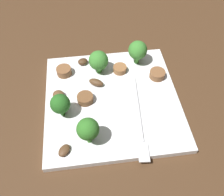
% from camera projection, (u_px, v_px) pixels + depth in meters
% --- Properties ---
extents(ground_plane, '(1.40, 1.40, 0.00)m').
position_uv_depth(ground_plane, '(112.00, 102.00, 0.47)').
color(ground_plane, '#422B19').
extents(plate, '(0.25, 0.25, 0.01)m').
position_uv_depth(plate, '(112.00, 100.00, 0.46)').
color(plate, white).
rests_on(plate, ground_plane).
extents(fork, '(0.18, 0.03, 0.00)m').
position_uv_depth(fork, '(139.00, 121.00, 0.43)').
color(fork, silver).
rests_on(fork, plate).
extents(broccoli_floret_0, '(0.04, 0.04, 0.05)m').
position_uv_depth(broccoli_floret_0, '(138.00, 50.00, 0.49)').
color(broccoli_floret_0, '#408630').
rests_on(broccoli_floret_0, plate).
extents(broccoli_floret_1, '(0.04, 0.04, 0.06)m').
position_uv_depth(broccoli_floret_1, '(88.00, 129.00, 0.37)').
color(broccoli_floret_1, '#347525').
rests_on(broccoli_floret_1, plate).
extents(broccoli_floret_2, '(0.03, 0.03, 0.05)m').
position_uv_depth(broccoli_floret_2, '(60.00, 104.00, 0.41)').
color(broccoli_floret_2, '#296420').
rests_on(broccoli_floret_2, plate).
extents(broccoli_floret_3, '(0.04, 0.04, 0.05)m').
position_uv_depth(broccoli_floret_3, '(99.00, 61.00, 0.48)').
color(broccoli_floret_3, '#408630').
rests_on(broccoli_floret_3, plate).
extents(sausage_slice_0, '(0.04, 0.04, 0.01)m').
position_uv_depth(sausage_slice_0, '(157.00, 74.00, 0.49)').
color(sausage_slice_0, brown).
rests_on(sausage_slice_0, plate).
extents(sausage_slice_1, '(0.04, 0.04, 0.02)m').
position_uv_depth(sausage_slice_1, '(64.00, 71.00, 0.49)').
color(sausage_slice_1, brown).
rests_on(sausage_slice_1, plate).
extents(sausage_slice_2, '(0.04, 0.04, 0.01)m').
position_uv_depth(sausage_slice_2, '(85.00, 99.00, 0.45)').
color(sausage_slice_2, brown).
rests_on(sausage_slice_2, plate).
extents(sausage_slice_3, '(0.04, 0.04, 0.01)m').
position_uv_depth(sausage_slice_3, '(120.00, 69.00, 0.50)').
color(sausage_slice_3, brown).
rests_on(sausage_slice_3, plate).
extents(mushroom_0, '(0.03, 0.03, 0.01)m').
position_uv_depth(mushroom_0, '(64.00, 150.00, 0.39)').
color(mushroom_0, '#4C331E').
rests_on(mushroom_0, plate).
extents(mushroom_1, '(0.03, 0.03, 0.01)m').
position_uv_depth(mushroom_1, '(59.00, 95.00, 0.46)').
color(mushroom_1, brown).
rests_on(mushroom_1, plate).
extents(mushroom_2, '(0.03, 0.03, 0.01)m').
position_uv_depth(mushroom_2, '(96.00, 82.00, 0.48)').
color(mushroom_2, '#4C331E').
rests_on(mushroom_2, plate).
extents(mushroom_3, '(0.02, 0.02, 0.01)m').
position_uv_depth(mushroom_3, '(83.00, 62.00, 0.51)').
color(mushroom_3, '#422B19').
rests_on(mushroom_3, plate).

